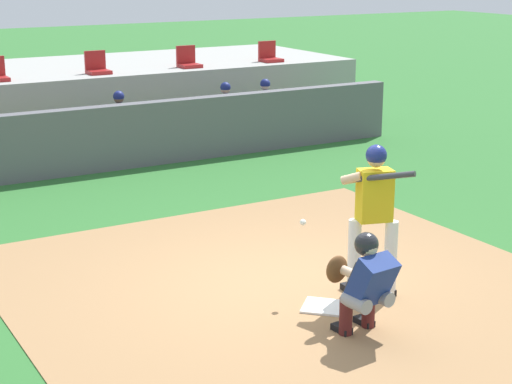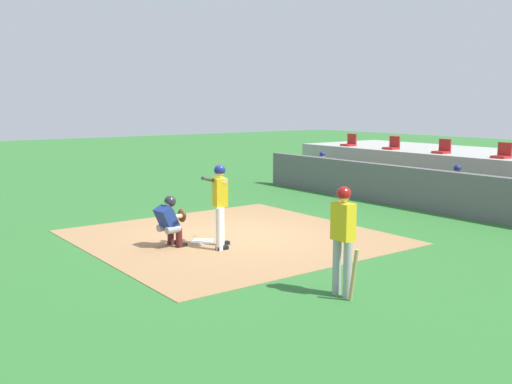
# 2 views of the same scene
# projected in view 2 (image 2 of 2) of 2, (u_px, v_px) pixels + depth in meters

# --- Properties ---
(ground_plane) EXTENTS (80.00, 80.00, 0.00)m
(ground_plane) POSITION_uv_depth(u_px,v_px,m) (232.00, 237.00, 13.42)
(ground_plane) COLOR #2D6B2D
(dirt_infield) EXTENTS (6.40, 6.40, 0.01)m
(dirt_infield) POSITION_uv_depth(u_px,v_px,m) (232.00, 237.00, 13.41)
(dirt_infield) COLOR #9E754C
(dirt_infield) RESTS_ON ground
(home_plate) EXTENTS (0.62, 0.62, 0.02)m
(home_plate) POSITION_uv_depth(u_px,v_px,m) (202.00, 241.00, 12.94)
(home_plate) COLOR white
(home_plate) RESTS_ON dirt_infield
(batter_at_plate) EXTENTS (0.60, 0.85, 1.80)m
(batter_at_plate) POSITION_uv_depth(u_px,v_px,m) (220.00, 201.00, 12.26)
(batter_at_plate) COLOR silver
(batter_at_plate) RESTS_ON ground
(catcher_crouched) EXTENTS (0.52, 1.58, 1.13)m
(catcher_crouched) POSITION_uv_depth(u_px,v_px,m) (171.00, 219.00, 12.42)
(catcher_crouched) COLOR gray
(catcher_crouched) RESTS_ON ground
(on_deck_batter) EXTENTS (0.58, 0.23, 1.79)m
(on_deck_batter) POSITION_uv_depth(u_px,v_px,m) (343.00, 234.00, 9.18)
(on_deck_batter) COLOR #99999E
(on_deck_batter) RESTS_ON ground
(dugout_wall) EXTENTS (13.00, 0.30, 1.20)m
(dugout_wall) POSITION_uv_depth(u_px,v_px,m) (413.00, 188.00, 17.16)
(dugout_wall) COLOR #59595E
(dugout_wall) RESTS_ON ground
(dugout_bench) EXTENTS (11.80, 0.44, 0.45)m
(dugout_bench) POSITION_uv_depth(u_px,v_px,m) (433.00, 197.00, 17.81)
(dugout_bench) COLOR olive
(dugout_bench) RESTS_ON ground
(dugout_player_0) EXTENTS (0.49, 0.70, 1.30)m
(dugout_player_0) POSITION_uv_depth(u_px,v_px,m) (320.00, 168.00, 21.57)
(dugout_player_0) COLOR #939399
(dugout_player_0) RESTS_ON ground
(dugout_player_1) EXTENTS (0.49, 0.70, 1.30)m
(dugout_player_1) POSITION_uv_depth(u_px,v_px,m) (454.00, 186.00, 17.00)
(dugout_player_1) COLOR #939399
(dugout_player_1) RESTS_ON ground
(stands_platform) EXTENTS (15.00, 4.40, 1.40)m
(stands_platform) POSITION_uv_depth(u_px,v_px,m) (496.00, 174.00, 19.74)
(stands_platform) COLOR #9E9E99
(stands_platform) RESTS_ON ground
(stadium_seat_0) EXTENTS (0.46, 0.46, 0.48)m
(stadium_seat_0) POSITION_uv_depth(u_px,v_px,m) (350.00, 142.00, 23.01)
(stadium_seat_0) COLOR #A51E1E
(stadium_seat_0) RESTS_ON stands_platform
(stadium_seat_1) EXTENTS (0.46, 0.46, 0.48)m
(stadium_seat_1) POSITION_uv_depth(u_px,v_px,m) (392.00, 146.00, 21.29)
(stadium_seat_1) COLOR #A51E1E
(stadium_seat_1) RESTS_ON stands_platform
(stadium_seat_2) EXTENTS (0.46, 0.46, 0.48)m
(stadium_seat_2) POSITION_uv_depth(u_px,v_px,m) (443.00, 149.00, 19.58)
(stadium_seat_2) COLOR #A51E1E
(stadium_seat_2) RESTS_ON stands_platform
(stadium_seat_3) EXTENTS (0.46, 0.46, 0.48)m
(stadium_seat_3) POSITION_uv_depth(u_px,v_px,m) (503.00, 154.00, 17.86)
(stadium_seat_3) COLOR #A51E1E
(stadium_seat_3) RESTS_ON stands_platform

